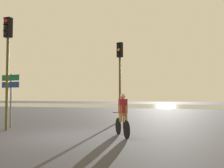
{
  "coord_description": "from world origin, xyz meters",
  "views": [
    {
      "loc": [
        4.2,
        -8.5,
        1.53
      ],
      "look_at": [
        0.5,
        5.0,
        2.2
      ],
      "focal_mm": 40.0,
      "sensor_mm": 36.0,
      "label": 1
    }
  ],
  "objects_px": {
    "traffic_light_near_left": "(8,52)",
    "traffic_light_center": "(120,67)",
    "direction_sign_post": "(11,90)",
    "cyclist": "(123,115)"
  },
  "relations": [
    {
      "from": "traffic_light_center",
      "to": "direction_sign_post",
      "type": "xyz_separation_m",
      "value": [
        -4.4,
        -4.31,
        -1.51
      ]
    },
    {
      "from": "traffic_light_center",
      "to": "cyclist",
      "type": "relative_size",
      "value": 2.95
    },
    {
      "from": "cyclist",
      "to": "traffic_light_center",
      "type": "bearing_deg",
      "value": 74.29
    },
    {
      "from": "traffic_light_near_left",
      "to": "cyclist",
      "type": "relative_size",
      "value": 3.13
    },
    {
      "from": "traffic_light_near_left",
      "to": "direction_sign_post",
      "type": "distance_m",
      "value": 1.95
    },
    {
      "from": "traffic_light_center",
      "to": "direction_sign_post",
      "type": "bearing_deg",
      "value": 69.36
    },
    {
      "from": "traffic_light_near_left",
      "to": "direction_sign_post",
      "type": "relative_size",
      "value": 1.95
    },
    {
      "from": "direction_sign_post",
      "to": "traffic_light_near_left",
      "type": "bearing_deg",
      "value": 127.3
    },
    {
      "from": "traffic_light_near_left",
      "to": "cyclist",
      "type": "distance_m",
      "value": 6.01
    },
    {
      "from": "traffic_light_near_left",
      "to": "traffic_light_center",
      "type": "distance_m",
      "value": 6.5
    }
  ]
}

